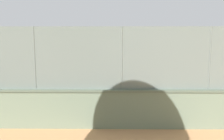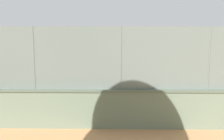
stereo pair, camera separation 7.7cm
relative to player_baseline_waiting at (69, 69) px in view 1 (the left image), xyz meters
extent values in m
plane|color=tan|center=(-3.74, 0.74, -0.87)|extent=(260.00, 260.00, 0.00)
cube|color=slate|center=(-3.89, 10.73, -0.21)|extent=(24.90, 1.15, 1.32)
cube|color=#556151|center=(-3.89, 10.73, 0.50)|extent=(24.91, 1.21, 0.08)
cube|color=slate|center=(-3.89, 10.73, 1.63)|extent=(24.39, 0.80, 2.19)
cylinder|color=slate|center=(-6.94, 10.83, 1.63)|extent=(0.07, 0.07, 2.19)
cylinder|color=slate|center=(-3.89, 10.73, 1.63)|extent=(0.07, 0.07, 2.19)
cylinder|color=slate|center=(-0.84, 10.64, 1.63)|extent=(0.07, 0.07, 2.19)
cylinder|color=#B2B2B2|center=(0.09, 0.07, -0.50)|extent=(0.21, 0.21, 0.73)
cylinder|color=#B2B2B2|center=(-0.04, -0.09, -0.50)|extent=(0.21, 0.21, 0.73)
cylinder|color=#3372B2|center=(0.02, -0.01, 0.13)|extent=(0.48, 0.48, 0.54)
cylinder|color=#D8AD84|center=(0.16, 0.24, 0.24)|extent=(0.46, 0.39, 0.16)
cylinder|color=#D8AD84|center=(-0.38, -0.05, 0.24)|extent=(0.46, 0.39, 0.16)
sphere|color=#D8AD84|center=(0.02, -0.01, 0.50)|extent=(0.21, 0.21, 0.21)
cylinder|color=navy|center=(0.02, -0.01, 0.59)|extent=(0.30, 0.30, 0.05)
cylinder|color=black|center=(-0.53, 0.06, 0.24)|extent=(0.26, 0.21, 0.04)
ellipsoid|color=#333338|center=(-0.70, 0.19, 0.24)|extent=(0.26, 0.21, 0.24)
cylinder|color=navy|center=(-9.03, 5.72, -0.49)|extent=(0.21, 0.21, 0.75)
cylinder|color=navy|center=(-8.92, 5.55, -0.49)|extent=(0.21, 0.21, 0.75)
cylinder|color=#3372B2|center=(-8.97, 5.64, 0.16)|extent=(0.47, 0.47, 0.55)
cylinder|color=brown|center=(-9.17, 5.86, 0.27)|extent=(0.50, 0.36, 0.16)
cylinder|color=brown|center=(-9.07, 5.24, 0.27)|extent=(0.50, 0.36, 0.16)
sphere|color=brown|center=(-8.97, 5.64, 0.54)|extent=(0.21, 0.21, 0.21)
cylinder|color=navy|center=(-8.97, 5.64, 0.63)|extent=(0.31, 0.31, 0.05)
cylinder|color=#591919|center=(-1.79, 0.58, -0.45)|extent=(0.21, 0.21, 0.83)
cylinder|color=#591919|center=(-1.66, 0.72, -0.45)|extent=(0.21, 0.21, 0.83)
cylinder|color=#3372B2|center=(-1.73, 0.65, 0.27)|extent=(0.48, 0.48, 0.61)
cylinder|color=#936B4C|center=(-1.90, 0.38, 0.39)|extent=(0.50, 0.46, 0.17)
cylinder|color=#936B4C|center=(-1.29, 0.68, 0.39)|extent=(0.50, 0.46, 0.17)
sphere|color=#936B4C|center=(-1.73, 0.65, 0.70)|extent=(0.24, 0.24, 0.24)
cylinder|color=red|center=(-1.73, 0.65, 0.80)|extent=(0.35, 0.35, 0.05)
sphere|color=#3399D8|center=(0.38, 1.93, -0.82)|extent=(0.10, 0.10, 0.10)
cube|color=#4C6B4C|center=(-1.75, 9.40, -0.42)|extent=(1.61, 0.43, 0.06)
cube|color=#4C6B4C|center=(-1.74, 9.56, -0.20)|extent=(1.60, 0.09, 0.40)
cube|color=#333338|center=(-2.39, 9.42, -0.64)|extent=(0.07, 0.38, 0.45)
cube|color=#333338|center=(-1.11, 9.38, -0.64)|extent=(0.07, 0.38, 0.45)
camera|label=1|loc=(-3.40, 17.88, 2.09)|focal=33.01mm
camera|label=2|loc=(-3.47, 17.89, 2.09)|focal=33.01mm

